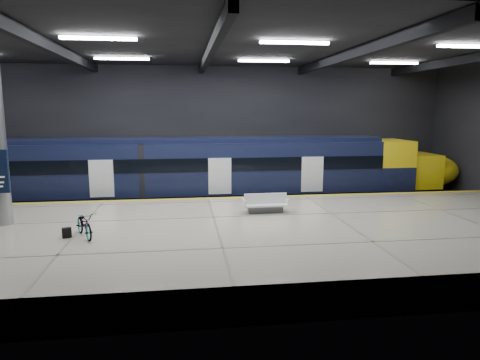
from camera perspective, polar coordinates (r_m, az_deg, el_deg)
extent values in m
plane|color=black|center=(18.79, -3.75, -7.47)|extent=(30.00, 30.00, 0.00)
cube|color=black|center=(26.02, -5.09, 6.14)|extent=(30.00, 0.10, 8.00)
cube|color=black|center=(10.13, -0.81, 1.27)|extent=(30.00, 0.10, 8.00)
cube|color=black|center=(18.18, -4.03, 17.45)|extent=(30.00, 16.00, 0.10)
cube|color=black|center=(18.73, -23.42, 15.72)|extent=(0.25, 16.00, 0.40)
cube|color=black|center=(18.15, -4.02, 16.67)|extent=(0.25, 16.00, 0.40)
cube|color=black|center=(19.49, 14.60, 15.89)|extent=(0.25, 16.00, 0.40)
cube|color=black|center=(22.41, 29.40, 14.12)|extent=(0.25, 16.00, 0.40)
cube|color=white|center=(16.38, -18.33, 17.50)|extent=(2.60, 0.18, 0.10)
cube|color=white|center=(16.68, 7.31, 17.73)|extent=(2.60, 0.18, 0.10)
cube|color=white|center=(19.65, 28.22, 15.44)|extent=(2.60, 0.18, 0.10)
cube|color=white|center=(22.27, -15.45, 15.33)|extent=(2.60, 0.18, 0.10)
cube|color=white|center=(22.49, 3.21, 15.58)|extent=(2.60, 0.18, 0.10)
cube|color=white|center=(24.77, 19.86, 14.47)|extent=(2.60, 0.18, 0.10)
cube|color=beige|center=(16.25, -3.15, -8.14)|extent=(30.00, 11.00, 1.10)
cube|color=gold|center=(21.18, -4.31, -2.46)|extent=(30.00, 0.40, 0.01)
cube|color=gray|center=(23.38, -4.58, -3.92)|extent=(30.00, 0.08, 0.16)
cube|color=gray|center=(24.79, -4.77, -3.16)|extent=(30.00, 0.08, 0.16)
cube|color=black|center=(23.98, -10.15, -2.56)|extent=(24.00, 2.58, 0.80)
cube|color=black|center=(23.68, -10.27, 1.65)|extent=(24.00, 2.80, 2.75)
cube|color=black|center=(23.53, -10.38, 5.26)|extent=(24.00, 2.30, 0.24)
cube|color=black|center=(22.25, -10.44, 1.88)|extent=(24.00, 0.04, 0.70)
cube|color=white|center=(22.39, -2.71, 0.51)|extent=(1.20, 0.05, 1.90)
cube|color=yellow|center=(26.49, 19.09, 2.09)|extent=(2.00, 2.80, 2.75)
ellipsoid|color=yellow|center=(27.82, 23.83, 1.14)|extent=(3.60, 2.52, 1.90)
cube|color=black|center=(26.61, 19.69, 2.46)|extent=(1.60, 2.38, 0.80)
cube|color=#595B60|center=(18.29, 3.39, -3.92)|extent=(1.46, 0.46, 0.27)
cube|color=white|center=(18.24, 3.39, -3.28)|extent=(1.83, 0.78, 0.07)
cube|color=white|center=(18.19, 3.40, -2.49)|extent=(1.83, 0.08, 0.46)
cube|color=white|center=(18.06, 0.55, -3.03)|extent=(0.06, 0.78, 0.27)
cube|color=white|center=(18.42, 6.19, -2.85)|extent=(0.06, 0.78, 0.27)
imported|color=#99999E|center=(15.65, -20.03, -5.57)|extent=(1.30, 1.80, 0.90)
cube|color=black|center=(15.86, -22.10, -6.53)|extent=(0.34, 0.27, 0.35)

